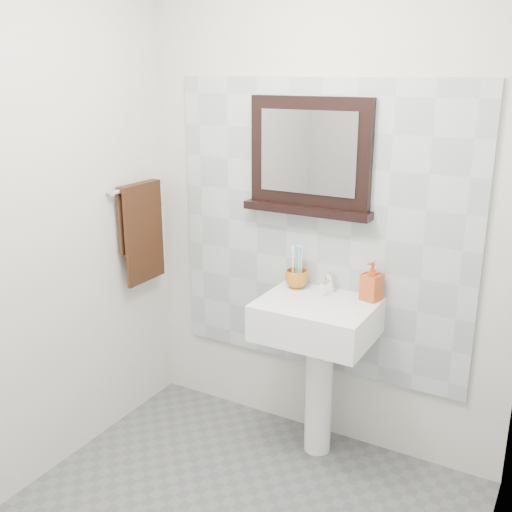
{
  "coord_description": "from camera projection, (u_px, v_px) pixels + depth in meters",
  "views": [
    {
      "loc": [
        1.17,
        -1.63,
        1.92
      ],
      "look_at": [
        -0.06,
        0.55,
        1.15
      ],
      "focal_mm": 42.0,
      "sensor_mm": 36.0,
      "label": 1
    }
  ],
  "objects": [
    {
      "name": "pedestal_sink",
      "position": [
        317.0,
        336.0,
        2.95
      ],
      "size": [
        0.55,
        0.44,
        0.96
      ],
      "color": "white",
      "rests_on": "ground"
    },
    {
      "name": "soap_dispenser",
      "position": [
        372.0,
        281.0,
        2.89
      ],
      "size": [
        0.11,
        0.11,
        0.19
      ],
      "primitive_type": "imported",
      "rotation": [
        0.0,
        0.0,
        -0.25
      ],
      "color": "#AF2914",
      "rests_on": "pedestal_sink"
    },
    {
      "name": "hand_towel",
      "position": [
        141.0,
        225.0,
        3.28
      ],
      "size": [
        0.06,
        0.3,
        0.55
      ],
      "color": "black",
      "rests_on": "towel_bar"
    },
    {
      "name": "framed_mirror",
      "position": [
        310.0,
        159.0,
        2.93
      ],
      "size": [
        0.67,
        0.11,
        0.57
      ],
      "color": "black",
      "rests_on": "back_wall"
    },
    {
      "name": "towel_bar",
      "position": [
        138.0,
        187.0,
        3.22
      ],
      "size": [
        0.07,
        0.4,
        0.03
      ],
      "color": "silver",
      "rests_on": "left_wall"
    },
    {
      "name": "toothbrush_cup",
      "position": [
        297.0,
        279.0,
        3.07
      ],
      "size": [
        0.12,
        0.12,
        0.09
      ],
      "primitive_type": "imported",
      "rotation": [
        0.0,
        0.0,
        0.0
      ],
      "color": "#B96915",
      "rests_on": "pedestal_sink"
    },
    {
      "name": "splashback",
      "position": [
        319.0,
        231.0,
        3.04
      ],
      "size": [
        1.6,
        0.02,
        1.5
      ],
      "primitive_type": "cube",
      "color": "#A6AFB4",
      "rests_on": "back_wall"
    },
    {
      "name": "right_wall",
      "position": [
        495.0,
        329.0,
        1.64
      ],
      "size": [
        0.01,
        2.2,
        2.5
      ],
      "primitive_type": "cube",
      "color": "beige",
      "rests_on": "ground"
    },
    {
      "name": "toothbrushes",
      "position": [
        298.0,
        265.0,
        3.05
      ],
      "size": [
        0.05,
        0.04,
        0.21
      ],
      "color": "white",
      "rests_on": "toothbrush_cup"
    },
    {
      "name": "back_wall",
      "position": [
        320.0,
        211.0,
        3.02
      ],
      "size": [
        2.0,
        0.01,
        2.5
      ],
      "primitive_type": "cube",
      "color": "beige",
      "rests_on": "ground"
    },
    {
      "name": "left_wall",
      "position": [
        4.0,
        235.0,
        2.58
      ],
      "size": [
        0.01,
        2.2,
        2.5
      ],
      "primitive_type": "cube",
      "color": "beige",
      "rests_on": "ground"
    }
  ]
}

